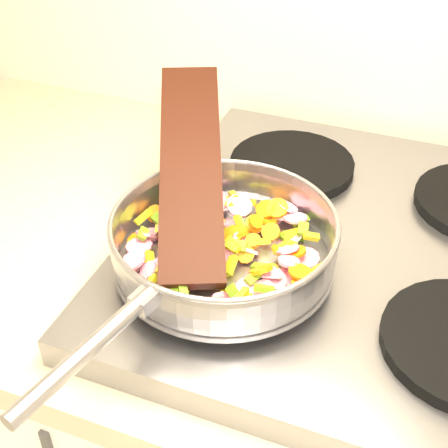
% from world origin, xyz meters
% --- Properties ---
extents(cooktop, '(0.60, 0.60, 0.04)m').
position_xyz_m(cooktop, '(-0.70, 1.67, 0.92)').
color(cooktop, '#939399').
rests_on(cooktop, counter_top).
extents(grate_fl, '(0.19, 0.19, 0.02)m').
position_xyz_m(grate_fl, '(-0.84, 1.52, 0.95)').
color(grate_fl, black).
rests_on(grate_fl, cooktop).
extents(grate_bl, '(0.19, 0.19, 0.02)m').
position_xyz_m(grate_bl, '(-0.84, 1.81, 0.95)').
color(grate_bl, black).
rests_on(grate_bl, cooktop).
extents(saute_pan, '(0.32, 0.48, 0.06)m').
position_xyz_m(saute_pan, '(-0.85, 1.55, 0.99)').
color(saute_pan, '#9E9EA5').
rests_on(saute_pan, grate_fl).
extents(vegetable_heap, '(0.25, 0.24, 0.05)m').
position_xyz_m(vegetable_heap, '(-0.85, 1.55, 0.98)').
color(vegetable_heap, yellow).
rests_on(vegetable_heap, saute_pan).
extents(wooden_spatula, '(0.20, 0.33, 0.13)m').
position_xyz_m(wooden_spatula, '(-0.92, 1.61, 1.04)').
color(wooden_spatula, black).
rests_on(wooden_spatula, saute_pan).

